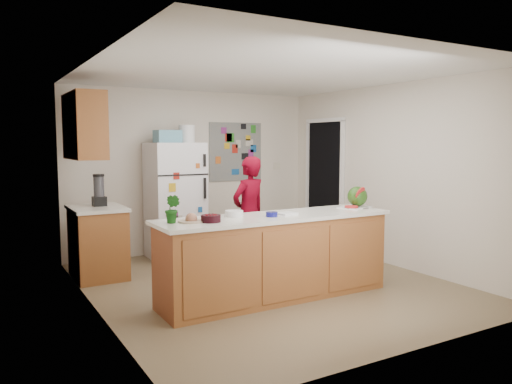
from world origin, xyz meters
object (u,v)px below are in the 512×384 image
person (249,213)px  watermelon (357,196)px  cherry_bowl (211,219)px  refrigerator (175,201)px

person → watermelon: person is taller
watermelon → cherry_bowl: watermelon is taller
person → watermelon: bearing=107.9°
person → cherry_bowl: 1.82m
person → cherry_bowl: bearing=32.5°
refrigerator → watermelon: refrigerator is taller
cherry_bowl → refrigerator: bearing=77.1°
refrigerator → watermelon: 2.74m
refrigerator → cherry_bowl: (-0.56, -2.45, 0.11)m
watermelon → cherry_bowl: size_ratio=1.22×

